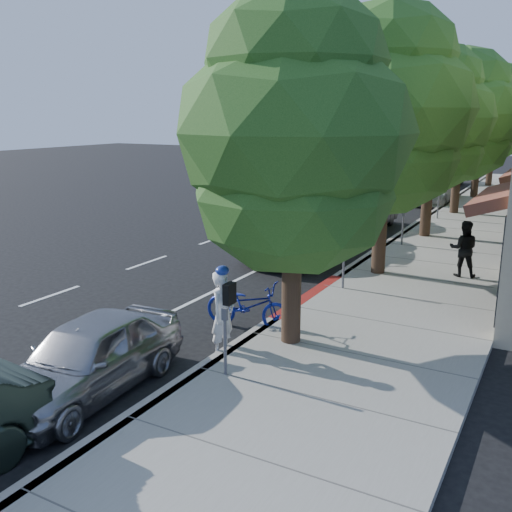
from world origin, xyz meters
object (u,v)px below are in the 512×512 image
Objects in this scene: street_tree_5 at (495,113)px; dark_sedan at (367,213)px; white_pickup at (434,189)px; street_tree_0 at (294,138)px; dark_suv_far at (445,174)px; street_tree_3 at (462,116)px; bicycle at (249,305)px; silver_suv at (304,230)px; near_car_a at (88,357)px; pedestrian at (464,249)px; street_tree_4 at (482,111)px; cyclist at (223,314)px; street_tree_2 at (433,120)px; street_tree_1 at (386,113)px.

street_tree_5 reaches higher than dark_sedan.
street_tree_5 is at bearing 79.21° from white_pickup.
street_tree_0 is 1.61× the size of dark_suv_far.
street_tree_0 is at bearing -90.00° from street_tree_3.
silver_suv is at bearing 8.82° from bicycle.
pedestrian is at bearing 63.19° from near_car_a.
bicycle is at bearing -92.53° from street_tree_5.
street_tree_4 is 0.98× the size of street_tree_5.
bicycle is 0.51× the size of dark_sedan.
street_tree_3 reaches higher than dark_sedan.
street_tree_4 is at bearing -1.12° from cyclist.
street_tree_4 is (0.00, 12.00, 0.35)m from street_tree_2.
street_tree_5 is 33.82m from near_car_a.
street_tree_1 is 4.77× the size of pedestrian.
street_tree_1 is at bearing -28.02° from silver_suv.
near_car_a is (0.57, -33.30, -0.07)m from dark_suv_far.
street_tree_4 is (0.00, 6.00, 0.24)m from street_tree_3.
cyclist is 8.44m from pedestrian.
cyclist is at bearing 61.59° from near_car_a.
dark_sedan is 2.53× the size of pedestrian.
street_tree_3 is (0.00, 6.00, 0.11)m from street_tree_2.
bicycle is 12.45m from dark_sedan.
dark_sedan is at bearing 82.60° from silver_suv.
dark_suv_far reaches higher than near_car_a.
bicycle is at bearing -80.28° from dark_suv_far.
street_tree_3 is at bearing -63.18° from white_pickup.
street_tree_4 is at bearing 53.64° from white_pickup.
bicycle is 0.47× the size of dark_suv_far.
white_pickup reaches higher than near_car_a.
street_tree_2 is 0.92× the size of street_tree_5.
silver_suv is (-1.80, 6.98, 0.30)m from bicycle.
dark_suv_far is (0.34, 22.30, -0.09)m from silver_suv.
street_tree_5 reaches higher than white_pickup.
street_tree_1 is 24.29m from dark_suv_far.
street_tree_1 is 10.57m from near_car_a.
street_tree_0 is at bearing -90.00° from street_tree_1.
near_car_a is at bearing -82.15° from dark_suv_far.
dark_sedan is (0.49, 5.40, -0.16)m from silver_suv.
cyclist is 0.44× the size of near_car_a.
bicycle is 0.34× the size of silver_suv.
white_pickup is at bearing 85.48° from dark_sedan.
bicycle is 7.21m from silver_suv.
pedestrian is at bearing 19.00° from street_tree_1.
street_tree_4 reaches higher than dark_sedan.
white_pickup is at bearing 115.56° from street_tree_3.
bicycle is at bearing -87.47° from white_pickup.
street_tree_2 is 12.01m from street_tree_4.
dark_suv_far is (-1.73, 30.80, -0.13)m from cyclist.
cyclist is (-1.02, -1.00, -3.41)m from street_tree_0.
near_car_a is at bearing 156.26° from cyclist.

